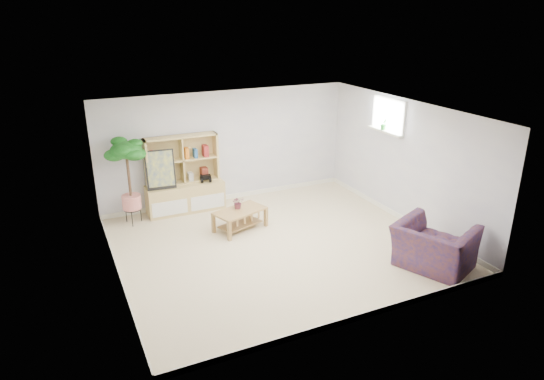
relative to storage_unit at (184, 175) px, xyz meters
name	(u,v)px	position (x,y,z in m)	size (l,w,h in m)	color
floor	(277,245)	(1.04, -2.24, -0.79)	(5.50, 5.00, 0.01)	beige
ceiling	(278,112)	(1.04, -2.24, 1.61)	(5.50, 5.00, 0.01)	white
walls	(277,182)	(1.04, -2.24, 0.41)	(5.51, 5.01, 2.40)	silver
baseboard	(277,242)	(1.04, -2.24, -0.74)	(5.50, 5.00, 0.10)	white
window	(389,115)	(3.77, -1.64, 1.21)	(0.10, 0.98, 0.68)	#C1E1FF
window_sill	(385,131)	(3.71, -1.64, 0.89)	(0.14, 1.00, 0.04)	white
storage_unit	(184,175)	(0.00, 0.00, 0.00)	(1.59, 0.54, 1.59)	#D7BD6B
poster	(160,170)	(-0.49, -0.08, 0.20)	(0.57, 0.13, 0.79)	yellow
toy_truck	(206,178)	(0.44, -0.05, -0.12)	(0.31, 0.21, 0.16)	black
coffee_table	(240,220)	(0.69, -1.34, -0.59)	(0.98, 0.53, 0.40)	olive
table_plant	(238,202)	(0.69, -1.25, -0.27)	(0.22, 0.19, 0.25)	#19471D
floor_tree	(129,182)	(-1.12, -0.19, 0.07)	(0.64, 0.64, 1.73)	#145D17
armchair	(434,244)	(2.99, -4.03, -0.36)	(1.16, 1.01, 0.86)	navy
sill_plant	(383,124)	(3.71, -1.57, 1.02)	(0.13, 0.10, 0.23)	#145D17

